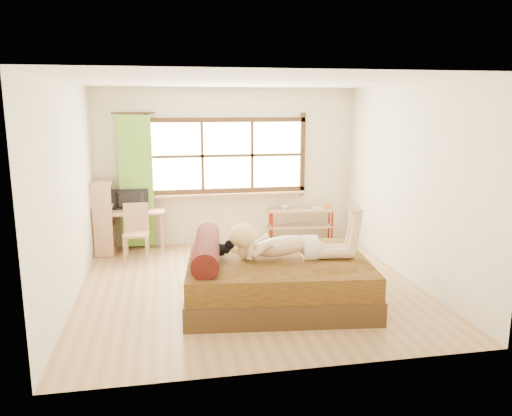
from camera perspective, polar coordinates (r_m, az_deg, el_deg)
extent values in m
plane|color=#9E754C|center=(6.86, -0.74, -8.84)|extent=(4.50, 4.50, 0.00)
plane|color=white|center=(6.44, -0.80, 14.29)|extent=(4.50, 4.50, 0.00)
plane|color=silver|center=(8.72, -3.29, 4.70)|extent=(4.50, 0.00, 4.50)
plane|color=silver|center=(4.36, 4.26, -2.38)|extent=(4.50, 0.00, 4.50)
plane|color=silver|center=(6.53, -20.64, 1.61)|extent=(0.00, 4.50, 4.50)
plane|color=silver|center=(7.24, 17.09, 2.77)|extent=(0.00, 4.50, 4.50)
cube|color=#FFEDBF|center=(8.69, -3.30, 6.00)|extent=(2.60, 0.01, 1.30)
cube|color=#A97F5C|center=(8.71, -3.19, 1.57)|extent=(2.80, 0.16, 0.04)
cube|color=#5E9127|center=(8.57, -13.52, 2.92)|extent=(0.55, 0.10, 2.20)
cube|color=#32210F|center=(6.34, 2.41, -9.29)|extent=(2.41, 2.02, 0.28)
cube|color=#341B0B|center=(6.25, 2.44, -6.90)|extent=(2.36, 1.98, 0.28)
cylinder|color=black|center=(6.13, -5.66, -4.64)|extent=(0.48, 1.54, 0.31)
cube|color=#A97F5C|center=(8.48, -14.17, -0.42)|extent=(1.14, 0.55, 0.04)
cube|color=#A97F5C|center=(8.43, -17.66, -3.10)|extent=(0.05, 0.05, 0.67)
cube|color=#A97F5C|center=(8.32, -10.67, -2.93)|extent=(0.05, 0.05, 0.67)
cube|color=#A97F5C|center=(8.82, -17.25, -2.43)|extent=(0.05, 0.05, 0.67)
cube|color=#A97F5C|center=(8.72, -10.58, -2.26)|extent=(0.05, 0.05, 0.67)
imported|color=black|center=(8.50, -14.22, 0.91)|extent=(0.60, 0.10, 0.35)
cube|color=#A97F5C|center=(8.10, -13.56, -2.92)|extent=(0.41, 0.41, 0.04)
cube|color=#A97F5C|center=(8.22, -13.53, -0.98)|extent=(0.39, 0.05, 0.45)
cube|color=#A97F5C|center=(8.01, -14.79, -4.74)|extent=(0.04, 0.04, 0.39)
cube|color=#A97F5C|center=(7.98, -12.38, -4.68)|extent=(0.04, 0.04, 0.39)
cube|color=#A97F5C|center=(8.33, -14.54, -4.09)|extent=(0.04, 0.04, 0.39)
cube|color=#A97F5C|center=(8.30, -12.23, -4.04)|extent=(0.04, 0.04, 0.39)
cube|color=#A97F5C|center=(8.93, 5.20, -0.24)|extent=(1.20, 0.40, 0.04)
cube|color=#A97F5C|center=(8.99, 5.16, -2.08)|extent=(1.20, 0.40, 0.03)
cylinder|color=maroon|center=(8.79, 1.84, -2.22)|extent=(0.04, 0.04, 0.59)
cylinder|color=maroon|center=(8.99, 8.70, -2.04)|extent=(0.04, 0.04, 0.59)
cylinder|color=maroon|center=(9.02, 1.65, -1.86)|extent=(0.04, 0.04, 0.59)
cylinder|color=maroon|center=(9.21, 8.34, -1.69)|extent=(0.04, 0.04, 0.59)
cube|color=orange|center=(9.01, 7.97, 0.19)|extent=(0.11, 0.11, 0.08)
imported|color=gray|center=(8.84, 3.33, 0.12)|extent=(0.13, 0.13, 0.10)
imported|color=gray|center=(8.98, 6.43, -0.01)|extent=(0.20, 0.25, 0.02)
cube|color=#A97F5C|center=(8.65, -16.75, -4.64)|extent=(0.30, 0.50, 0.03)
cube|color=#A97F5C|center=(8.56, -16.90, -2.22)|extent=(0.30, 0.50, 0.03)
cube|color=#A97F5C|center=(8.48, -17.05, 0.26)|extent=(0.30, 0.50, 0.03)
cube|color=#A97F5C|center=(8.41, -17.20, 2.78)|extent=(0.30, 0.50, 0.03)
cube|color=#A97F5C|center=(8.27, -17.16, -1.35)|extent=(0.30, 0.03, 1.21)
cube|color=#A97F5C|center=(8.75, -16.80, -0.63)|extent=(0.30, 0.03, 1.21)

